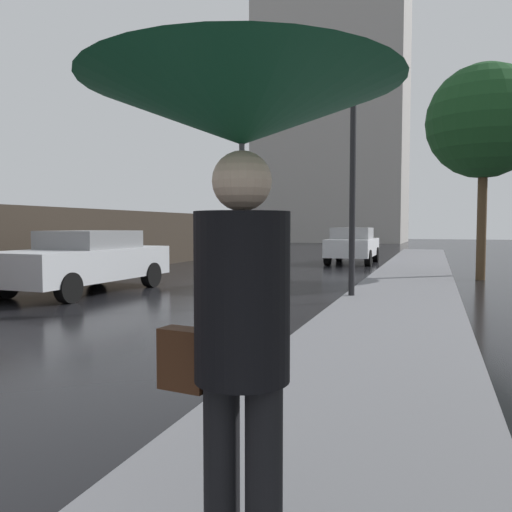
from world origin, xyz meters
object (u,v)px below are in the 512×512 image
(pedestrian_with_umbrella_near, at_px, (241,183))
(car_white_near_kerb, at_px, (353,245))
(car_silver_mid_road, at_px, (85,260))
(traffic_light, at_px, (353,129))
(street_tree_mid, at_px, (484,122))

(pedestrian_with_umbrella_near, bearing_deg, car_white_near_kerb, -74.28)
(car_silver_mid_road, xyz_separation_m, traffic_light, (5.98, 0.35, 2.68))
(traffic_light, bearing_deg, car_silver_mid_road, -176.61)
(car_white_near_kerb, height_order, street_tree_mid, street_tree_mid)
(traffic_light, height_order, street_tree_mid, street_tree_mid)
(car_white_near_kerb, bearing_deg, traffic_light, -81.44)
(traffic_light, xyz_separation_m, street_tree_mid, (2.78, 5.51, 0.97))
(car_silver_mid_road, relative_size, street_tree_mid, 0.76)
(car_white_near_kerb, height_order, traffic_light, traffic_light)
(car_white_near_kerb, xyz_separation_m, car_silver_mid_road, (-4.42, -11.19, -0.01))
(car_white_near_kerb, height_order, pedestrian_with_umbrella_near, pedestrian_with_umbrella_near)
(car_silver_mid_road, height_order, pedestrian_with_umbrella_near, pedestrian_with_umbrella_near)
(car_white_near_kerb, height_order, car_silver_mid_road, car_white_near_kerb)
(car_white_near_kerb, distance_m, car_silver_mid_road, 12.03)
(car_silver_mid_road, height_order, traffic_light, traffic_light)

